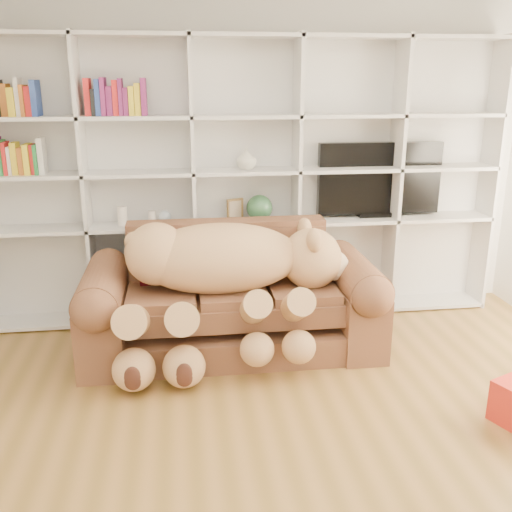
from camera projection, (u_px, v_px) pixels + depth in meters
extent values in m
plane|color=brown|center=(297.00, 483.00, 3.01)|extent=(5.00, 5.00, 0.00)
cube|color=white|center=(243.00, 162.00, 4.98)|extent=(5.00, 0.02, 2.70)
cube|color=silver|center=(243.00, 180.00, 4.99)|extent=(4.40, 0.03, 2.40)
cube|color=silver|center=(86.00, 186.00, 4.67)|extent=(0.03, 0.35, 2.40)
cube|color=silver|center=(193.00, 184.00, 4.78)|extent=(0.03, 0.35, 2.40)
cube|color=silver|center=(296.00, 182.00, 4.89)|extent=(0.03, 0.35, 2.40)
cube|color=silver|center=(394.00, 179.00, 5.01)|extent=(0.03, 0.35, 2.40)
cube|color=silver|center=(488.00, 177.00, 5.12)|extent=(0.03, 0.35, 2.40)
cube|color=silver|center=(246.00, 310.00, 5.19)|extent=(4.40, 0.35, 0.03)
cube|color=silver|center=(246.00, 223.00, 4.94)|extent=(4.40, 0.35, 0.03)
cube|color=silver|center=(245.00, 171.00, 4.81)|extent=(4.40, 0.35, 0.03)
cube|color=silver|center=(245.00, 116.00, 4.68)|extent=(4.40, 0.35, 0.03)
cube|color=silver|center=(245.00, 36.00, 4.49)|extent=(4.40, 0.35, 0.03)
cube|color=brown|center=(232.00, 335.00, 4.49)|extent=(2.16, 0.87, 0.23)
cube|color=brown|center=(232.00, 296.00, 4.37)|extent=(1.60, 0.72, 0.31)
cube|color=brown|center=(227.00, 254.00, 4.69)|extent=(1.60, 0.21, 0.56)
cube|color=brown|center=(105.00, 322.00, 4.32)|extent=(0.33, 0.98, 0.56)
cube|color=brown|center=(352.00, 309.00, 4.56)|extent=(0.33, 0.98, 0.56)
cylinder|color=brown|center=(102.00, 287.00, 4.23)|extent=(0.33, 0.92, 0.33)
cylinder|color=brown|center=(354.00, 276.00, 4.48)|extent=(0.33, 0.92, 0.33)
ellipsoid|color=tan|center=(220.00, 258.00, 4.24)|extent=(1.22, 0.59, 0.53)
sphere|color=tan|center=(157.00, 254.00, 4.16)|extent=(0.46, 0.46, 0.46)
sphere|color=tan|center=(311.00, 259.00, 4.33)|extent=(0.46, 0.46, 0.46)
sphere|color=#D9AE8F|center=(334.00, 265.00, 4.38)|extent=(0.23, 0.23, 0.23)
sphere|color=#3E1F16|center=(345.00, 266.00, 4.39)|extent=(0.07, 0.07, 0.07)
ellipsoid|color=tan|center=(314.00, 240.00, 4.12)|extent=(0.11, 0.18, 0.18)
ellipsoid|color=tan|center=(305.00, 229.00, 4.43)|extent=(0.11, 0.18, 0.18)
sphere|color=tan|center=(135.00, 242.00, 4.12)|extent=(0.16, 0.16, 0.16)
cylinder|color=tan|center=(254.00, 309.00, 4.03)|extent=(0.20, 0.56, 0.41)
cylinder|color=tan|center=(295.00, 307.00, 4.07)|extent=(0.20, 0.56, 0.41)
cylinder|color=tan|center=(133.00, 321.00, 3.94)|extent=(0.23, 0.65, 0.48)
cylinder|color=tan|center=(182.00, 318.00, 3.98)|extent=(0.23, 0.65, 0.48)
sphere|color=tan|center=(257.00, 350.00, 3.93)|extent=(0.24, 0.24, 0.24)
sphere|color=tan|center=(299.00, 348.00, 3.97)|extent=(0.24, 0.24, 0.24)
sphere|color=tan|center=(134.00, 369.00, 3.85)|extent=(0.29, 0.29, 0.29)
sphere|color=tan|center=(184.00, 366.00, 3.89)|extent=(0.29, 0.29, 0.29)
cube|color=#4E0D0E|center=(167.00, 258.00, 4.44)|extent=(0.47, 0.29, 0.47)
cube|color=black|center=(379.00, 178.00, 5.04)|extent=(1.11, 0.08, 0.63)
cube|color=black|center=(377.00, 213.00, 5.13)|extent=(0.37, 0.18, 0.04)
cube|color=brown|center=(235.00, 210.00, 4.90)|extent=(0.15, 0.08, 0.19)
sphere|color=#2F5C38|center=(259.00, 208.00, 4.92)|extent=(0.23, 0.23, 0.23)
cylinder|color=silver|center=(122.00, 216.00, 4.78)|extent=(0.09, 0.09, 0.16)
cylinder|color=silver|center=(152.00, 217.00, 4.82)|extent=(0.08, 0.08, 0.12)
sphere|color=silver|center=(165.00, 217.00, 4.83)|extent=(0.11, 0.11, 0.11)
imported|color=beige|center=(246.00, 159.00, 4.78)|extent=(0.20, 0.20, 0.18)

